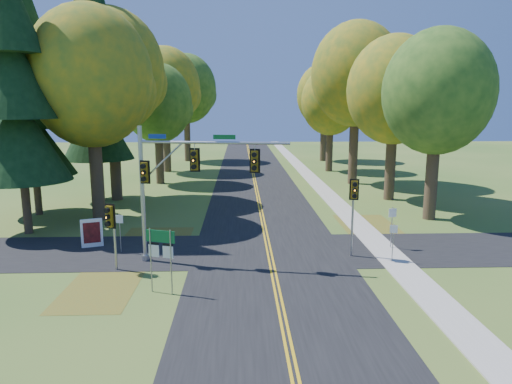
{
  "coord_description": "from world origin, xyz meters",
  "views": [
    {
      "loc": [
        -1.53,
        -21.49,
        7.6
      ],
      "look_at": [
        -0.69,
        2.1,
        3.2
      ],
      "focal_mm": 32.0,
      "sensor_mm": 36.0,
      "label": 1
    }
  ],
  "objects_px": {
    "traffic_mast": "(178,176)",
    "info_kiosk": "(92,233)",
    "east_signal_pole": "(354,198)",
    "route_sign_cluster": "(161,248)"
  },
  "relations": [
    {
      "from": "traffic_mast",
      "to": "east_signal_pole",
      "type": "relative_size",
      "value": 1.79
    },
    {
      "from": "traffic_mast",
      "to": "info_kiosk",
      "type": "height_order",
      "value": "traffic_mast"
    },
    {
      "from": "traffic_mast",
      "to": "info_kiosk",
      "type": "relative_size",
      "value": 4.61
    },
    {
      "from": "east_signal_pole",
      "to": "info_kiosk",
      "type": "height_order",
      "value": "east_signal_pole"
    },
    {
      "from": "traffic_mast",
      "to": "route_sign_cluster",
      "type": "distance_m",
      "value": 4.46
    },
    {
      "from": "route_sign_cluster",
      "to": "info_kiosk",
      "type": "height_order",
      "value": "route_sign_cluster"
    },
    {
      "from": "east_signal_pole",
      "to": "route_sign_cluster",
      "type": "relative_size",
      "value": 1.48
    },
    {
      "from": "east_signal_pole",
      "to": "route_sign_cluster",
      "type": "distance_m",
      "value": 10.0
    },
    {
      "from": "traffic_mast",
      "to": "info_kiosk",
      "type": "bearing_deg",
      "value": 162.6
    },
    {
      "from": "east_signal_pole",
      "to": "info_kiosk",
      "type": "bearing_deg",
      "value": 177.54
    }
  ]
}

